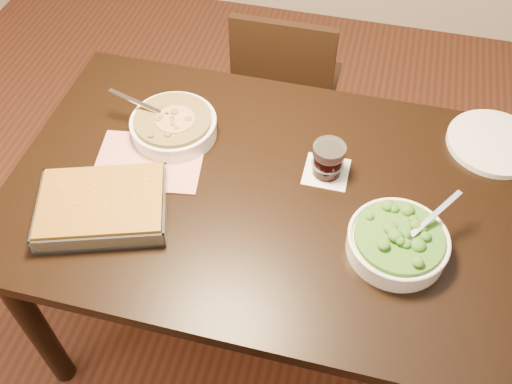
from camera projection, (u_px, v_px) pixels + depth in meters
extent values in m
plane|color=#431F13|center=(263.00, 318.00, 2.12)|extent=(4.00, 4.00, 0.00)
cube|color=black|center=(265.00, 194.00, 1.56)|extent=(1.40, 0.90, 0.04)
cube|color=black|center=(265.00, 210.00, 1.61)|extent=(1.26, 0.76, 0.08)
cylinder|color=black|center=(35.00, 326.00, 1.72)|extent=(0.07, 0.07, 0.71)
cylinder|color=black|center=(129.00, 153.00, 2.17)|extent=(0.07, 0.07, 0.71)
cylinder|color=black|center=(462.00, 216.00, 1.98)|extent=(0.07, 0.07, 0.71)
cube|color=#C73A38|center=(149.00, 161.00, 1.60)|extent=(0.33, 0.26, 0.01)
cube|color=white|center=(326.00, 172.00, 1.58)|extent=(0.12, 0.12, 0.00)
cylinder|color=white|center=(174.00, 128.00, 1.66)|extent=(0.25, 0.25, 0.05)
torus|color=white|center=(173.00, 121.00, 1.64)|extent=(0.25, 0.25, 0.01)
cylinder|color=#36200E|center=(173.00, 120.00, 1.64)|extent=(0.22, 0.22, 0.02)
cube|color=silver|center=(148.00, 111.00, 1.64)|extent=(0.16, 0.02, 0.05)
cylinder|color=maroon|center=(175.00, 119.00, 1.62)|extent=(0.11, 0.11, 0.00)
cylinder|color=white|center=(397.00, 244.00, 1.40)|extent=(0.25, 0.25, 0.05)
torus|color=white|center=(399.00, 238.00, 1.38)|extent=(0.25, 0.25, 0.01)
cylinder|color=#1F4B11|center=(399.00, 237.00, 1.38)|extent=(0.22, 0.22, 0.02)
cube|color=silver|center=(423.00, 218.00, 1.40)|extent=(0.11, 0.14, 0.05)
cube|color=silver|center=(105.00, 212.00, 1.49)|extent=(0.39, 0.33, 0.01)
cube|color=brown|center=(102.00, 205.00, 1.47)|extent=(0.37, 0.31, 0.05)
cube|color=silver|center=(107.00, 172.00, 1.55)|extent=(0.31, 0.11, 0.04)
cube|color=silver|center=(98.00, 243.00, 1.40)|extent=(0.31, 0.11, 0.04)
cube|color=silver|center=(165.00, 202.00, 1.48)|extent=(0.08, 0.23, 0.04)
cube|color=silver|center=(39.00, 210.00, 1.46)|extent=(0.08, 0.23, 0.04)
cylinder|color=black|center=(328.00, 163.00, 1.55)|extent=(0.08, 0.08, 0.07)
cylinder|color=silver|center=(329.00, 150.00, 1.51)|extent=(0.09, 0.09, 0.03)
cylinder|color=white|center=(494.00, 143.00, 1.64)|extent=(0.27, 0.27, 0.02)
cube|color=black|center=(289.00, 88.00, 2.36)|extent=(0.38, 0.38, 0.04)
cylinder|color=black|center=(329.00, 106.00, 2.59)|extent=(0.03, 0.03, 0.37)
cylinder|color=black|center=(316.00, 156.00, 2.39)|extent=(0.03, 0.03, 0.37)
cylinder|color=black|center=(260.00, 94.00, 2.64)|extent=(0.03, 0.03, 0.37)
cylinder|color=black|center=(242.00, 143.00, 2.44)|extent=(0.03, 0.03, 0.37)
cube|color=black|center=(282.00, 71.00, 2.08)|extent=(0.38, 0.03, 0.41)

